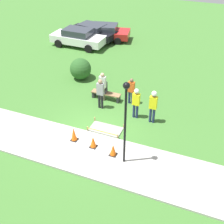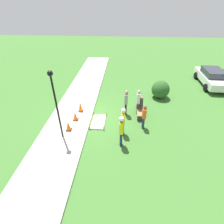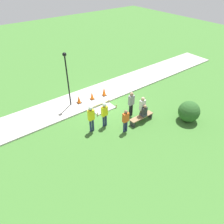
% 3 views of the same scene
% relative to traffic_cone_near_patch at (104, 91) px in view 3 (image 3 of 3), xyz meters
% --- Properties ---
extents(ground_plane, '(60.00, 60.00, 0.00)m').
position_rel_traffic_cone_near_patch_xyz_m(ground_plane, '(0.50, 0.90, -0.48)').
color(ground_plane, '#3D702D').
extents(sidewalk, '(28.00, 2.87, 0.10)m').
position_rel_traffic_cone_near_patch_xyz_m(sidewalk, '(0.50, -0.54, -0.43)').
color(sidewalk, '#ADAAA3').
rests_on(sidewalk, ground_plane).
extents(wet_concrete_patch, '(1.74, 0.96, 0.28)m').
position_rel_traffic_cone_near_patch_xyz_m(wet_concrete_patch, '(1.09, 1.44, -0.44)').
color(wet_concrete_patch, gray).
rests_on(wet_concrete_patch, ground_plane).
extents(traffic_cone_near_patch, '(0.34, 0.34, 0.76)m').
position_rel_traffic_cone_near_patch_xyz_m(traffic_cone_near_patch, '(0.00, 0.00, 0.00)').
color(traffic_cone_near_patch, black).
rests_on(traffic_cone_near_patch, sidewalk).
extents(traffic_cone_far_patch, '(0.34, 0.34, 0.64)m').
position_rel_traffic_cone_near_patch_xyz_m(traffic_cone_far_patch, '(1.09, -0.11, -0.06)').
color(traffic_cone_far_patch, black).
rests_on(traffic_cone_far_patch, sidewalk).
extents(traffic_cone_sidewalk_edge, '(0.34, 0.34, 0.63)m').
position_rel_traffic_cone_near_patch_xyz_m(traffic_cone_sidewalk_edge, '(2.19, -0.27, -0.07)').
color(traffic_cone_sidewalk_edge, black).
rests_on(traffic_cone_sidewalk_edge, sidewalk).
extents(park_bench, '(1.83, 0.44, 0.45)m').
position_rel_traffic_cone_near_patch_xyz_m(park_bench, '(-0.07, 4.25, -0.15)').
color(park_bench, '#2D2D33').
rests_on(park_bench, ground_plane).
extents(person_seated_on_bench, '(0.36, 0.44, 0.89)m').
position_rel_traffic_cone_near_patch_xyz_m(person_seated_on_bench, '(-0.23, 4.30, 0.33)').
color(person_seated_on_bench, '#383D47').
rests_on(person_seated_on_bench, park_bench).
extents(worker_supervisor, '(0.40, 0.27, 1.84)m').
position_rel_traffic_cone_near_patch_xyz_m(worker_supervisor, '(2.18, 3.09, 0.63)').
color(worker_supervisor, navy).
rests_on(worker_supervisor, ground_plane).
extents(worker_assistant, '(0.40, 0.28, 1.95)m').
position_rel_traffic_cone_near_patch_xyz_m(worker_assistant, '(3.15, 3.01, 0.71)').
color(worker_assistant, navy).
rests_on(worker_assistant, ground_plane).
extents(bystander_in_orange_shirt, '(0.40, 0.22, 1.67)m').
position_rel_traffic_cone_near_patch_xyz_m(bystander_in_orange_shirt, '(1.48, 4.37, 0.46)').
color(bystander_in_orange_shirt, navy).
rests_on(bystander_in_orange_shirt, ground_plane).
extents(bystander_in_gray_shirt, '(0.40, 0.24, 1.83)m').
position_rel_traffic_cone_near_patch_xyz_m(bystander_in_gray_shirt, '(-0.22, 4.10, 0.57)').
color(bystander_in_gray_shirt, brown).
rests_on(bystander_in_gray_shirt, ground_plane).
extents(bystander_in_white_shirt, '(0.40, 0.25, 1.88)m').
position_rel_traffic_cone_near_patch_xyz_m(bystander_in_white_shirt, '(0.01, 3.25, 0.60)').
color(bystander_in_white_shirt, black).
rests_on(bystander_in_white_shirt, ground_plane).
extents(lamppost_near, '(0.28, 0.28, 4.08)m').
position_rel_traffic_cone_near_patch_xyz_m(lamppost_near, '(2.80, -0.47, 2.28)').
color(lamppost_near, black).
rests_on(lamppost_near, sidewalk).
extents(shrub_rounded_near, '(1.45, 1.45, 1.45)m').
position_rel_traffic_cone_near_patch_xyz_m(shrub_rounded_near, '(-2.73, 6.08, 0.25)').
color(shrub_rounded_near, '#285623').
rests_on(shrub_rounded_near, ground_plane).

